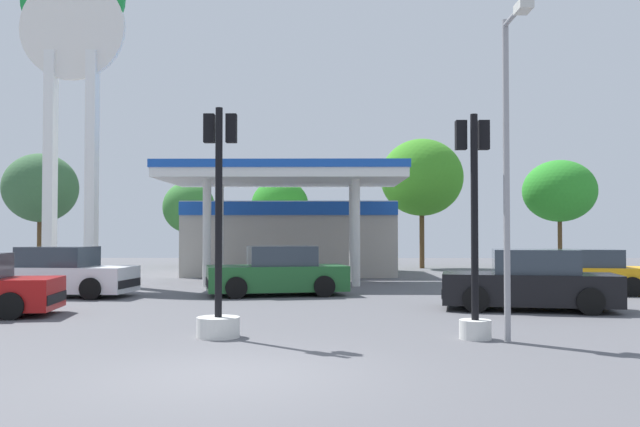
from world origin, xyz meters
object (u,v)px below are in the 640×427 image
(traffic_signal_0, at_px, (474,251))
(tree_1, at_px, (189,208))
(car_4, at_px, (585,274))
(traffic_signal_1, at_px, (219,273))
(tree_0, at_px, (41,188))
(car_2, at_px, (278,273))
(tree_3, at_px, (422,178))
(tree_4, at_px, (559,191))
(car_1, at_px, (62,274))
(corner_streetlamp, at_px, (509,142))
(car_3, at_px, (530,282))
(tree_2, at_px, (280,205))
(station_pole_sign, at_px, (72,65))

(traffic_signal_0, distance_m, tree_1, 30.35)
(car_4, distance_m, traffic_signal_1, 14.33)
(tree_0, bearing_deg, car_2, -48.94)
(traffic_signal_1, relative_size, tree_1, 0.87)
(tree_3, xyz_separation_m, tree_4, (7.98, 0.29, -0.77))
(car_1, distance_m, car_4, 17.08)
(traffic_signal_1, relative_size, tree_0, 0.68)
(car_4, xyz_separation_m, tree_0, (-25.31, 16.68, 3.97))
(car_4, height_order, traffic_signal_0, traffic_signal_0)
(tree_0, height_order, corner_streetlamp, tree_0)
(car_3, relative_size, tree_3, 0.64)
(car_1, height_order, traffic_signal_1, traffic_signal_1)
(tree_3, distance_m, tree_4, 8.03)
(tree_1, bearing_deg, tree_0, -167.78)
(car_1, distance_m, tree_3, 22.72)
(car_4, bearing_deg, corner_streetlamp, -117.04)
(traffic_signal_1, height_order, tree_2, tree_2)
(station_pole_sign, distance_m, tree_3, 20.10)
(tree_0, distance_m, tree_1, 8.58)
(car_3, bearing_deg, car_1, 165.36)
(tree_1, distance_m, tree_3, 14.13)
(traffic_signal_1, xyz_separation_m, tree_0, (-14.59, 26.19, 3.39))
(tree_0, height_order, tree_4, tree_0)
(tree_2, bearing_deg, traffic_signal_1, -88.76)
(tree_0, xyz_separation_m, corner_streetlamp, (20.09, -26.90, -0.92))
(car_2, xyz_separation_m, corner_streetlamp, (4.98, -9.56, 2.99))
(tree_3, bearing_deg, corner_streetlamp, -94.49)
(car_4, distance_m, corner_streetlamp, 11.87)
(tree_2, bearing_deg, tree_1, 155.90)
(corner_streetlamp, bearing_deg, car_4, 62.96)
(car_3, distance_m, corner_streetlamp, 6.52)
(traffic_signal_1, distance_m, tree_4, 30.49)
(car_3, bearing_deg, car_2, 149.40)
(corner_streetlamp, bearing_deg, tree_2, 103.03)
(tree_2, height_order, tree_4, tree_4)
(car_2, distance_m, tree_3, 18.85)
(tree_0, bearing_deg, tree_1, 12.22)
(traffic_signal_0, xyz_separation_m, tree_1, (-11.23, 28.14, 1.86))
(car_1, bearing_deg, car_3, -14.64)
(car_1, height_order, tree_4, tree_4)
(car_3, distance_m, car_4, 5.77)
(tree_0, relative_size, tree_2, 1.31)
(car_2, distance_m, car_3, 8.08)
(tree_2, bearing_deg, tree_3, 2.17)
(tree_0, distance_m, tree_3, 22.18)
(tree_0, xyz_separation_m, tree_1, (8.32, 1.80, -1.08))
(station_pole_sign, height_order, tree_3, station_pole_sign)
(traffic_signal_1, xyz_separation_m, corner_streetlamp, (5.50, -0.72, 2.47))
(traffic_signal_1, bearing_deg, corner_streetlamp, -7.42)
(car_1, height_order, tree_1, tree_1)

